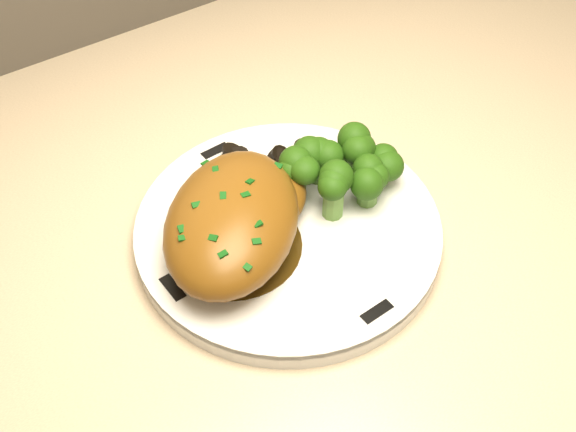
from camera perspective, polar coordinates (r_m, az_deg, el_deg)
plate at (r=0.61m, az=-0.00°, el=-1.17°), size 0.34×0.34×0.02m
rim_accent_0 at (r=0.67m, az=-5.76°, el=5.13°), size 0.03×0.01×0.00m
rim_accent_1 at (r=0.57m, az=-9.11°, el=-5.63°), size 0.01×0.03×0.00m
rim_accent_2 at (r=0.56m, az=7.04°, el=-7.53°), size 0.03×0.01×0.00m
rim_accent_3 at (r=0.66m, az=7.86°, el=3.78°), size 0.01×0.03×0.00m
gravy_pool at (r=0.59m, az=-4.28°, el=-2.36°), size 0.11×0.11×0.00m
chicken_breast at (r=0.57m, az=-4.04°, el=-0.19°), size 0.18×0.18×0.06m
mushroom_pile at (r=0.65m, az=-1.32°, el=3.93°), size 0.09×0.07×0.03m
broccoli_florets at (r=0.62m, az=4.25°, el=3.48°), size 0.10×0.07×0.04m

